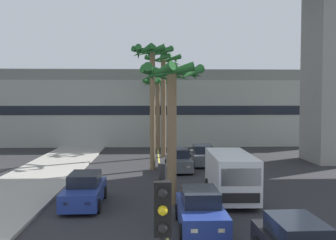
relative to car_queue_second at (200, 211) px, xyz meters
name	(u,v)px	position (x,y,z in m)	size (l,w,h in m)	color
lane_stripe_center	(161,185)	(-1.36, 7.95, -0.72)	(0.14, 56.00, 0.01)	#DBCC4C
pier_building_backdrop	(157,108)	(-1.36, 30.49, 3.47)	(38.90, 8.04, 8.49)	#ADB2A8
car_queue_second	(200,211)	(0.00, 0.00, 0.00)	(1.84, 4.10, 1.56)	navy
car_queue_third	(84,191)	(-5.20, 3.58, 0.00)	(1.89, 4.13, 1.56)	navy
car_queue_fourth	(179,161)	(-0.01, 12.55, 0.00)	(1.92, 4.15, 1.56)	#4C5156
car_queue_fifth	(203,156)	(2.05, 14.92, 0.00)	(1.85, 4.11, 1.56)	#4C5156
delivery_van	(230,174)	(2.11, 4.44, 0.57)	(2.24, 5.29, 2.36)	white
palm_tree_near_median	(153,69)	(-1.89, 12.97, 6.67)	(3.20, 3.21, 9.15)	brown
palm_tree_mid_median	(158,92)	(-1.35, 24.51, 5.28)	(3.32, 3.29, 7.46)	brown
palm_tree_far_median	(164,78)	(-0.92, 19.19, 6.34)	(3.43, 3.45, 9.25)	brown
palm_tree_farthest_median	(172,92)	(-0.95, 3.51, 4.76)	(3.25, 3.24, 6.94)	brown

